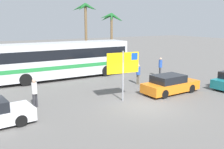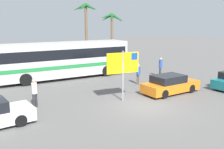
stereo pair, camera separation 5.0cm
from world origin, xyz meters
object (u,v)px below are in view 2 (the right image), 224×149
Objects in this scene: bus_front_coach at (64,58)px; pedestrian_by_bus at (138,73)px; ferry_sign at (124,65)px; pedestrian_near_sign at (161,65)px; car_orange at (170,84)px; pedestrian_crossing_lot at (34,91)px.

bus_front_coach is 6.83m from pedestrian_by_bus.
ferry_sign is 1.82× the size of pedestrian_near_sign.
bus_front_coach reaches higher than car_orange.
car_orange is 3.30m from pedestrian_by_bus.
bus_front_coach reaches higher than pedestrian_crossing_lot.
ferry_sign is 4.14m from car_orange.
ferry_sign reaches higher than car_orange.
pedestrian_by_bus is at bearing 36.92° from pedestrian_near_sign.
bus_front_coach is 7.20× the size of pedestrian_by_bus.
pedestrian_crossing_lot is at bearing 169.22° from ferry_sign.
ferry_sign is 1.96× the size of pedestrian_by_bus.
car_orange is (3.78, -0.22, -1.69)m from ferry_sign.
pedestrian_by_bus is at bearing 76.98° from pedestrian_crossing_lot.
ferry_sign is 0.74× the size of car_orange.
car_orange is 9.16m from pedestrian_crossing_lot.
bus_front_coach is 2.73× the size of car_orange.
ferry_sign reaches higher than pedestrian_crossing_lot.
pedestrian_by_bus is (4.30, -5.23, -0.83)m from bus_front_coach.
car_orange is at bearing 2.39° from ferry_sign.
bus_front_coach is 8.02m from pedestrian_crossing_lot.
pedestrian_crossing_lot is at bearing 166.46° from car_orange.
ferry_sign is 8.31m from pedestrian_near_sign.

